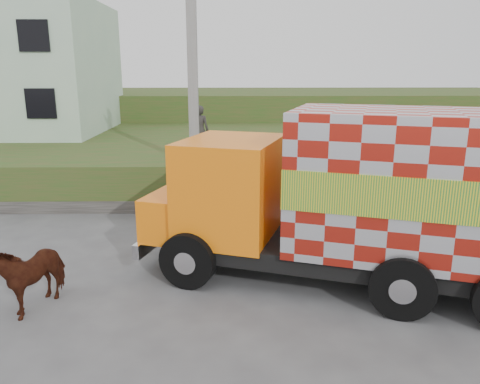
{
  "coord_description": "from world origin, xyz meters",
  "views": [
    {
      "loc": [
        0.19,
        -10.27,
        4.45
      ],
      "look_at": [
        0.4,
        1.67,
        1.3
      ],
      "focal_mm": 35.0,
      "sensor_mm": 36.0,
      "label": 1
    }
  ],
  "objects_px": {
    "utility_pole": "(193,81)",
    "pedestrian": "(200,130)",
    "cow": "(28,273)",
    "cargo_truck": "(361,197)"
  },
  "relations": [
    {
      "from": "utility_pole",
      "to": "pedestrian",
      "type": "distance_m",
      "value": 2.23
    },
    {
      "from": "utility_pole",
      "to": "cow",
      "type": "xyz_separation_m",
      "value": [
        -2.72,
        -6.58,
        -3.39
      ]
    },
    {
      "from": "cargo_truck",
      "to": "pedestrian",
      "type": "bearing_deg",
      "value": 136.12
    },
    {
      "from": "utility_pole",
      "to": "cargo_truck",
      "type": "height_order",
      "value": "utility_pole"
    },
    {
      "from": "cargo_truck",
      "to": "cow",
      "type": "xyz_separation_m",
      "value": [
        -6.55,
        -0.92,
        -1.21
      ]
    },
    {
      "from": "cargo_truck",
      "to": "pedestrian",
      "type": "height_order",
      "value": "cargo_truck"
    },
    {
      "from": "utility_pole",
      "to": "cow",
      "type": "distance_m",
      "value": 7.88
    },
    {
      "from": "utility_pole",
      "to": "cow",
      "type": "relative_size",
      "value": 4.91
    },
    {
      "from": "cargo_truck",
      "to": "utility_pole",
      "type": "bearing_deg",
      "value": 142.4
    },
    {
      "from": "cow",
      "to": "cargo_truck",
      "type": "bearing_deg",
      "value": 26.62
    }
  ]
}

